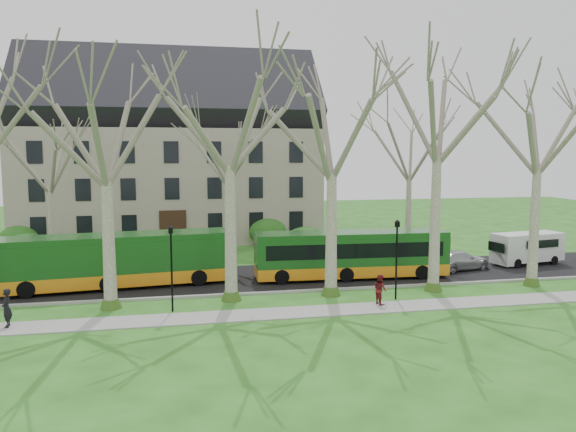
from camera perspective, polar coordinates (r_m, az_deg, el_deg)
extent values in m
plane|color=#295B1A|center=(30.91, -0.32, -8.55)|extent=(120.00, 120.00, 0.00)
cube|color=gray|center=(28.55, 0.66, -9.77)|extent=(70.00, 2.00, 0.06)
cube|color=black|center=(36.16, -2.00, -6.27)|extent=(80.00, 8.00, 0.06)
cube|color=#A5A39E|center=(32.32, -0.83, -7.75)|extent=(80.00, 0.25, 0.14)
cube|color=gray|center=(53.38, -11.67, 3.15)|extent=(26.00, 12.00, 10.00)
cylinder|color=black|center=(28.94, -11.73, -5.67)|extent=(0.10, 0.10, 4.00)
cube|color=black|center=(28.56, -11.83, -1.45)|extent=(0.22, 0.22, 0.30)
cylinder|color=black|center=(31.22, 10.95, -4.75)|extent=(0.10, 0.10, 4.00)
cube|color=black|center=(30.87, 11.04, -0.83)|extent=(0.22, 0.22, 0.30)
ellipsoid|color=#204D16|center=(43.14, -25.03, -3.48)|extent=(2.60, 2.60, 2.00)
ellipsoid|color=#204D16|center=(42.11, -17.07, -3.38)|extent=(2.60, 2.60, 2.00)
ellipsoid|color=#204D16|center=(43.00, 1.85, -2.88)|extent=(2.60, 2.60, 2.00)
ellipsoid|color=#204D16|center=(44.74, 9.36, -2.60)|extent=(2.60, 2.60, 2.00)
ellipsoid|color=#204D16|center=(49.37, -25.66, -2.31)|extent=(2.60, 2.60, 2.00)
ellipsoid|color=#204D16|center=(48.43, -2.08, -1.81)|extent=(2.60, 2.60, 2.00)
imported|color=#B5B5BA|center=(40.00, 16.99, -4.31)|extent=(4.78, 2.83, 1.30)
imported|color=black|center=(29.00, -26.68, -8.35)|extent=(0.51, 0.70, 1.77)
imported|color=maroon|center=(30.15, 9.34, -7.36)|extent=(0.75, 0.88, 1.58)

